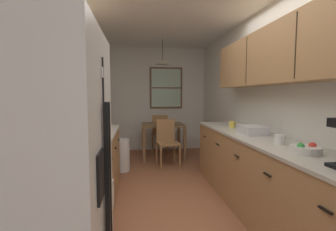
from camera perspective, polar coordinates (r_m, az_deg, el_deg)
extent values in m
plane|color=#995B3D|center=(3.71, -0.53, -16.96)|extent=(12.00, 12.00, 0.00)
cube|color=white|center=(3.54, -22.81, 2.80)|extent=(0.10, 9.00, 2.55)
cube|color=white|center=(3.85, 19.86, 3.03)|extent=(0.10, 9.00, 2.55)
cube|color=white|center=(6.08, -3.59, 3.90)|extent=(4.40, 0.10, 2.55)
cube|color=white|center=(3.65, -0.57, 24.26)|extent=(4.40, 9.00, 0.08)
cube|color=white|center=(1.45, -29.62, -17.27)|extent=(0.72, 0.76, 1.70)
cube|color=black|center=(1.38, -14.50, -20.21)|extent=(0.01, 0.01, 1.53)
cube|color=black|center=(1.34, -14.08, -20.95)|extent=(0.02, 0.02, 1.09)
cube|color=black|center=(1.41, -13.69, -19.54)|extent=(0.02, 0.02, 1.09)
cube|color=black|center=(1.14, -15.68, -13.67)|extent=(0.01, 0.15, 0.22)
cube|color=beige|center=(1.33, -14.46, -0.46)|extent=(0.01, 0.05, 0.07)
cube|color=white|center=(1.23, -15.29, 9.87)|extent=(0.01, 0.04, 0.05)
cube|color=silver|center=(2.23, -23.08, -20.14)|extent=(0.62, 0.62, 0.90)
cube|color=black|center=(2.19, -14.49, -21.33)|extent=(0.01, 0.43, 0.30)
cube|color=silver|center=(2.10, -13.92, -16.20)|extent=(0.02, 0.49, 0.02)
cube|color=black|center=(2.08, -23.51, -8.58)|extent=(0.59, 0.59, 0.02)
cube|color=silver|center=(2.16, -30.79, -5.96)|extent=(0.06, 0.62, 0.20)
cylinder|color=#2D2D2D|center=(2.00, -28.52, -8.89)|extent=(0.15, 0.15, 0.01)
cylinder|color=#2D2D2D|center=(2.25, -26.03, -7.31)|extent=(0.15, 0.15, 0.01)
cylinder|color=#2D2D2D|center=(1.92, -20.58, -9.18)|extent=(0.15, 0.15, 0.01)
cylinder|color=#2D2D2D|center=(2.18, -18.96, -7.47)|extent=(0.15, 0.15, 0.01)
cube|color=silver|center=(2.08, -27.45, 11.30)|extent=(0.38, 0.61, 0.34)
cube|color=black|center=(1.97, -22.63, 11.87)|extent=(0.01, 0.37, 0.22)
cube|color=#2D2D33|center=(2.23, -20.81, 11.08)|extent=(0.01, 0.12, 0.22)
cube|color=#A87A4C|center=(3.31, -17.71, -11.93)|extent=(0.60, 1.71, 0.87)
cube|color=#B7B2A3|center=(3.21, -17.92, -4.22)|extent=(0.63, 1.73, 0.03)
cube|color=black|center=(2.65, -13.32, -10.10)|extent=(0.02, 0.10, 0.01)
cube|color=black|center=(3.21, -12.29, -7.48)|extent=(0.02, 0.10, 0.01)
cube|color=black|center=(3.76, -11.57, -5.63)|extent=(0.02, 0.10, 0.01)
cube|color=#A87A4C|center=(3.19, -21.08, 12.56)|extent=(0.32, 1.81, 0.68)
cube|color=#2D2319|center=(2.86, -19.25, 13.52)|extent=(0.01, 0.01, 0.62)
cube|color=#2D2319|center=(3.44, -17.20, 12.07)|extent=(0.01, 0.01, 0.62)
cube|color=#A87A4C|center=(3.04, 21.33, -13.56)|extent=(0.60, 3.20, 0.87)
cube|color=#B7B2A3|center=(2.93, 21.60, -5.18)|extent=(0.63, 3.22, 0.03)
cube|color=black|center=(1.80, 33.21, -18.23)|extent=(0.02, 0.10, 0.01)
cube|color=black|center=(2.28, 22.43, -12.83)|extent=(0.02, 0.10, 0.01)
cube|color=black|center=(2.83, 15.89, -9.19)|extent=(0.02, 0.10, 0.01)
cube|color=black|center=(3.42, 11.60, -6.70)|extent=(0.02, 0.10, 0.01)
cube|color=black|center=(4.02, 8.61, -4.92)|extent=(0.02, 0.10, 0.01)
cube|color=#A87A4C|center=(2.95, 25.11, 12.91)|extent=(0.32, 2.90, 0.63)
cube|color=#2D2319|center=(2.47, 27.99, 14.47)|extent=(0.01, 0.01, 0.58)
cube|color=#2D2319|center=(3.29, 18.06, 12.25)|extent=(0.01, 0.01, 0.58)
cube|color=brown|center=(5.26, -1.26, -2.18)|extent=(0.90, 0.78, 0.03)
cube|color=brown|center=(4.94, -5.67, -7.07)|extent=(0.06, 0.06, 0.72)
cube|color=brown|center=(5.04, 3.99, -6.83)|extent=(0.06, 0.06, 0.72)
cube|color=brown|center=(5.65, -5.91, -5.56)|extent=(0.06, 0.06, 0.72)
cube|color=brown|center=(5.73, 2.55, -5.38)|extent=(0.06, 0.06, 0.72)
cube|color=#A87A4C|center=(4.66, -0.01, -6.63)|extent=(0.45, 0.45, 0.04)
cube|color=#A87A4C|center=(4.79, -0.58, -3.57)|extent=(0.37, 0.08, 0.45)
cylinder|color=#A87A4C|center=(4.59, 2.82, -9.80)|extent=(0.04, 0.04, 0.43)
cylinder|color=#A87A4C|center=(4.49, -1.66, -10.12)|extent=(0.04, 0.04, 0.43)
cylinder|color=#A87A4C|center=(4.93, 1.50, -8.77)|extent=(0.04, 0.04, 0.43)
cylinder|color=#A87A4C|center=(4.84, -2.69, -9.03)|extent=(0.04, 0.04, 0.43)
cube|color=#A87A4C|center=(5.96, -1.93, -4.08)|extent=(0.43, 0.43, 0.04)
cube|color=#A87A4C|center=(5.75, -1.93, -2.15)|extent=(0.37, 0.07, 0.45)
cylinder|color=#A87A4C|center=(6.18, -3.64, -5.97)|extent=(0.04, 0.04, 0.43)
cylinder|color=#A87A4C|center=(6.18, -0.24, -5.95)|extent=(0.04, 0.04, 0.43)
cylinder|color=#A87A4C|center=(5.82, -3.72, -6.64)|extent=(0.04, 0.04, 0.43)
cylinder|color=#A87A4C|center=(5.83, -0.11, -6.63)|extent=(0.04, 0.04, 0.43)
cylinder|color=black|center=(5.31, -1.29, 15.30)|extent=(0.01, 0.01, 0.42)
cone|color=beige|center=(5.27, -1.29, 12.51)|extent=(0.29, 0.29, 0.10)
sphere|color=white|center=(5.27, -1.29, 12.72)|extent=(0.06, 0.06, 0.06)
cube|color=brown|center=(6.04, -0.46, 6.55)|extent=(0.81, 0.04, 1.02)
cube|color=#B2D1B7|center=(6.03, -0.44, 6.55)|extent=(0.73, 0.01, 0.94)
cube|color=brown|center=(6.03, -0.44, 6.55)|extent=(0.73, 0.02, 0.03)
cylinder|color=white|center=(4.52, -11.02, -9.14)|extent=(0.31, 0.31, 0.58)
cylinder|color=#265999|center=(2.70, -19.95, -4.10)|extent=(0.12, 0.12, 0.15)
cylinder|color=white|center=(2.69, -20.00, -2.39)|extent=(0.12, 0.12, 0.02)
cube|color=white|center=(2.29, -13.14, -17.86)|extent=(0.02, 0.16, 0.24)
cylinder|color=white|center=(2.60, 24.91, -5.18)|extent=(0.09, 0.09, 0.09)
torus|color=white|center=(2.63, 25.97, -5.00)|extent=(0.05, 0.01, 0.05)
cylinder|color=#E5CC4C|center=(3.66, 14.95, -2.06)|extent=(0.08, 0.08, 0.10)
torus|color=#E5CC4C|center=(3.68, 15.72, -1.97)|extent=(0.05, 0.01, 0.05)
cylinder|color=silver|center=(2.30, 29.84, -7.06)|extent=(0.24, 0.24, 0.06)
cylinder|color=black|center=(2.30, 29.85, -6.69)|extent=(0.20, 0.20, 0.03)
sphere|color=red|center=(2.33, 31.01, -6.16)|extent=(0.06, 0.06, 0.06)
sphere|color=green|center=(2.26, 28.93, -6.40)|extent=(0.06, 0.06, 0.06)
cube|color=silver|center=(3.15, 19.36, -3.24)|extent=(0.28, 0.34, 0.10)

